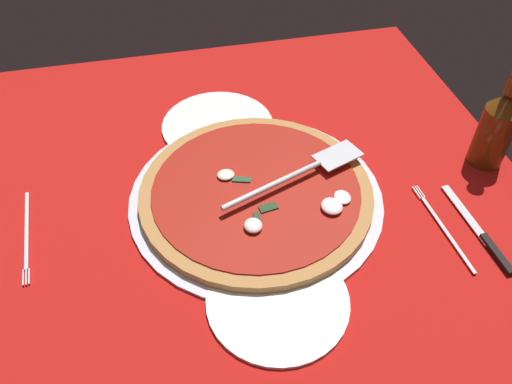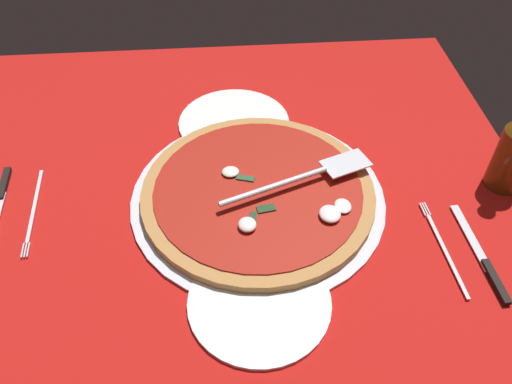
{
  "view_description": "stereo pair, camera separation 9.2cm",
  "coord_description": "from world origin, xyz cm",
  "px_view_note": "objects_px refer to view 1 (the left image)",
  "views": [
    {
      "loc": [
        60.28,
        -8.71,
        67.54
      ],
      "look_at": [
        -2.36,
        5.47,
        2.04
      ],
      "focal_mm": 36.23,
      "sensor_mm": 36.0,
      "label": 1
    },
    {
      "loc": [
        61.66,
        0.35,
        67.54
      ],
      "look_at": [
        -2.36,
        5.47,
        2.04
      ],
      "focal_mm": 36.23,
      "sensor_mm": 36.0,
      "label": 2
    }
  ],
  "objects_px": {
    "dinner_plate_left": "(218,126)",
    "place_setting_near": "(7,234)",
    "pizza_server": "(299,173)",
    "beer_bottle": "(498,125)",
    "pizza": "(257,192)",
    "dinner_plate_right": "(278,301)",
    "place_setting_far": "(462,232)"
  },
  "relations": [
    {
      "from": "dinner_plate_left",
      "to": "place_setting_far",
      "type": "height_order",
      "value": "place_setting_far"
    },
    {
      "from": "dinner_plate_left",
      "to": "place_setting_near",
      "type": "xyz_separation_m",
      "value": [
        0.21,
        -0.4,
        -0.0
      ]
    },
    {
      "from": "dinner_plate_right",
      "to": "place_setting_far",
      "type": "xyz_separation_m",
      "value": [
        -0.06,
        0.34,
        -0.0
      ]
    },
    {
      "from": "pizza",
      "to": "place_setting_near",
      "type": "distance_m",
      "value": 0.43
    },
    {
      "from": "place_setting_near",
      "to": "beer_bottle",
      "type": "bearing_deg",
      "value": 85.3
    },
    {
      "from": "pizza_server",
      "to": "place_setting_far",
      "type": "relative_size",
      "value": 1.31
    },
    {
      "from": "dinner_plate_right",
      "to": "beer_bottle",
      "type": "bearing_deg",
      "value": 115.18
    },
    {
      "from": "pizza",
      "to": "beer_bottle",
      "type": "height_order",
      "value": "beer_bottle"
    },
    {
      "from": "pizza_server",
      "to": "pizza",
      "type": "bearing_deg",
      "value": 163.27
    },
    {
      "from": "place_setting_far",
      "to": "pizza_server",
      "type": "bearing_deg",
      "value": 54.18
    },
    {
      "from": "pizza_server",
      "to": "place_setting_near",
      "type": "bearing_deg",
      "value": 158.56
    },
    {
      "from": "dinner_plate_right",
      "to": "place_setting_near",
      "type": "xyz_separation_m",
      "value": [
        -0.23,
        -0.41,
        -0.0
      ]
    },
    {
      "from": "place_setting_near",
      "to": "beer_bottle",
      "type": "height_order",
      "value": "beer_bottle"
    },
    {
      "from": "dinner_plate_right",
      "to": "beer_bottle",
      "type": "height_order",
      "value": "beer_bottle"
    },
    {
      "from": "place_setting_far",
      "to": "beer_bottle",
      "type": "bearing_deg",
      "value": -42.16
    },
    {
      "from": "dinner_plate_right",
      "to": "pizza_server",
      "type": "bearing_deg",
      "value": 156.89
    },
    {
      "from": "pizza_server",
      "to": "place_setting_far",
      "type": "height_order",
      "value": "pizza_server"
    },
    {
      "from": "dinner_plate_right",
      "to": "place_setting_far",
      "type": "relative_size",
      "value": 1.01
    },
    {
      "from": "dinner_plate_left",
      "to": "place_setting_near",
      "type": "distance_m",
      "value": 0.45
    },
    {
      "from": "pizza_server",
      "to": "place_setting_far",
      "type": "bearing_deg",
      "value": -53.7
    },
    {
      "from": "dinner_plate_right",
      "to": "pizza_server",
      "type": "relative_size",
      "value": 0.77
    },
    {
      "from": "pizza",
      "to": "place_setting_near",
      "type": "bearing_deg",
      "value": -91.71
    },
    {
      "from": "place_setting_near",
      "to": "place_setting_far",
      "type": "height_order",
      "value": "same"
    },
    {
      "from": "pizza",
      "to": "pizza_server",
      "type": "height_order",
      "value": "pizza_server"
    },
    {
      "from": "dinner_plate_right",
      "to": "dinner_plate_left",
      "type": "bearing_deg",
      "value": -177.88
    },
    {
      "from": "beer_bottle",
      "to": "place_setting_near",
      "type": "bearing_deg",
      "value": -90.64
    },
    {
      "from": "place_setting_far",
      "to": "dinner_plate_right",
      "type": "bearing_deg",
      "value": 97.83
    },
    {
      "from": "pizza_server",
      "to": "dinner_plate_right",
      "type": "bearing_deg",
      "value": -133.7
    },
    {
      "from": "beer_bottle",
      "to": "dinner_plate_right",
      "type": "bearing_deg",
      "value": -64.82
    },
    {
      "from": "dinner_plate_right",
      "to": "pizza",
      "type": "xyz_separation_m",
      "value": [
        -0.22,
        0.02,
        0.01
      ]
    },
    {
      "from": "place_setting_near",
      "to": "place_setting_far",
      "type": "relative_size",
      "value": 1.0
    },
    {
      "from": "dinner_plate_right",
      "to": "pizza",
      "type": "distance_m",
      "value": 0.22
    }
  ]
}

